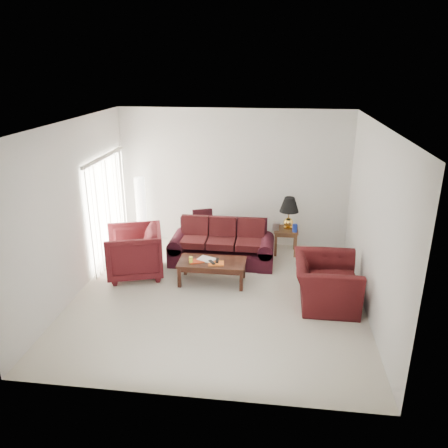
{
  "coord_description": "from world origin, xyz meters",
  "views": [
    {
      "loc": [
        0.96,
        -6.72,
        3.88
      ],
      "look_at": [
        0.0,
        0.85,
        1.05
      ],
      "focal_mm": 35.0,
      "sensor_mm": 36.0,
      "label": 1
    }
  ],
  "objects_px": {
    "armchair_left": "(134,252)",
    "end_table": "(285,241)",
    "sofa": "(222,243)",
    "coffee_table": "(212,272)",
    "armchair_right": "(326,282)",
    "floor_lamp": "(141,212)"
  },
  "relations": [
    {
      "from": "sofa",
      "to": "coffee_table",
      "type": "height_order",
      "value": "sofa"
    },
    {
      "from": "armchair_left",
      "to": "armchair_right",
      "type": "height_order",
      "value": "armchair_left"
    },
    {
      "from": "end_table",
      "to": "coffee_table",
      "type": "height_order",
      "value": "end_table"
    },
    {
      "from": "end_table",
      "to": "floor_lamp",
      "type": "xyz_separation_m",
      "value": [
        -3.19,
        0.05,
        0.51
      ]
    },
    {
      "from": "sofa",
      "to": "floor_lamp",
      "type": "xyz_separation_m",
      "value": [
        -1.89,
        0.71,
        0.36
      ]
    },
    {
      "from": "sofa",
      "to": "armchair_left",
      "type": "relative_size",
      "value": 2.02
    },
    {
      "from": "armchair_right",
      "to": "coffee_table",
      "type": "relative_size",
      "value": 0.98
    },
    {
      "from": "end_table",
      "to": "armchair_right",
      "type": "distance_m",
      "value": 2.15
    },
    {
      "from": "armchair_left",
      "to": "floor_lamp",
      "type": "bearing_deg",
      "value": 174.35
    },
    {
      "from": "end_table",
      "to": "armchair_left",
      "type": "xyz_separation_m",
      "value": [
        -2.89,
        -1.42,
        0.2
      ]
    },
    {
      "from": "sofa",
      "to": "floor_lamp",
      "type": "height_order",
      "value": "floor_lamp"
    },
    {
      "from": "armchair_left",
      "to": "end_table",
      "type": "bearing_deg",
      "value": 99.05
    },
    {
      "from": "end_table",
      "to": "coffee_table",
      "type": "relative_size",
      "value": 0.45
    },
    {
      "from": "sofa",
      "to": "floor_lamp",
      "type": "distance_m",
      "value": 2.05
    },
    {
      "from": "end_table",
      "to": "floor_lamp",
      "type": "height_order",
      "value": "floor_lamp"
    },
    {
      "from": "armchair_left",
      "to": "sofa",
      "type": "bearing_deg",
      "value": 98.36
    },
    {
      "from": "floor_lamp",
      "to": "coffee_table",
      "type": "distance_m",
      "value": 2.49
    },
    {
      "from": "armchair_right",
      "to": "coffee_table",
      "type": "distance_m",
      "value": 2.09
    },
    {
      "from": "sofa",
      "to": "floor_lamp",
      "type": "relative_size",
      "value": 1.34
    },
    {
      "from": "armchair_right",
      "to": "sofa",
      "type": "bearing_deg",
      "value": 55.01
    },
    {
      "from": "end_table",
      "to": "sofa",
      "type": "bearing_deg",
      "value": -153.0
    },
    {
      "from": "sofa",
      "to": "armchair_right",
      "type": "height_order",
      "value": "sofa"
    }
  ]
}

